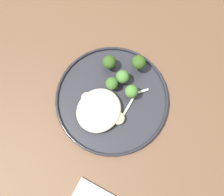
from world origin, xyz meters
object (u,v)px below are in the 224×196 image
Objects in this scene: seared_scallop_front_small at (105,113)px; seared_scallop_large_seared at (87,98)px; seared_scallop_right_edge at (118,119)px; broccoli_floret_rear_charred at (109,62)px; seared_scallop_tilted_round at (99,95)px; broccoli_floret_left_leaning at (112,84)px; dinner_plate at (112,99)px; broccoli_floret_front_edge at (139,62)px; broccoli_floret_right_tilted at (131,91)px; broccoli_floret_small_sprig at (122,77)px.

seared_scallop_front_small reaches higher than seared_scallop_large_seared.
seared_scallop_right_edge is 0.63× the size of broccoli_floret_rear_charred.
broccoli_floret_left_leaning is at bearing 165.33° from seared_scallop_tilted_round.
broccoli_floret_front_edge is (-0.11, -0.00, 0.04)m from dinner_plate.
broccoli_floret_right_tilted is 0.04m from broccoli_floret_small_sprig.
seared_scallop_front_small is 0.04m from seared_scallop_right_edge.
broccoli_floret_right_tilted is 0.05m from broccoli_floret_left_leaning.
broccoli_floret_left_leaning reaches higher than dinner_plate.
seared_scallop_tilted_round is at bearing -14.67° from broccoli_floret_left_leaning.
broccoli_floret_rear_charred is (-0.10, -0.01, 0.02)m from seared_scallop_large_seared.
broccoli_floret_small_sprig is 0.98× the size of broccoli_floret_rear_charred.
broccoli_floret_right_tilted is 1.01× the size of broccoli_floret_small_sprig.
seared_scallop_large_seared is 0.11m from broccoli_floret_right_tilted.
seared_scallop_front_small and seared_scallop_right_edge have the same top height.
seared_scallop_front_small is 0.53× the size of broccoli_floret_right_tilted.
seared_scallop_front_small is at bearing 87.22° from seared_scallop_large_seared.
seared_scallop_tilted_round is at bearing -48.48° from broccoli_floret_right_tilted.
seared_scallop_large_seared is 0.11m from broccoli_floret_rear_charred.
broccoli_floret_left_leaning is (-0.06, -0.07, 0.02)m from seared_scallop_right_edge.
seared_scallop_right_edge is at bearing 95.16° from seared_scallop_large_seared.
seared_scallop_front_small is (0.04, 0.01, 0.01)m from dinner_plate.
broccoli_floret_right_tilted is (-0.08, 0.08, 0.02)m from seared_scallop_large_seared.
broccoli_floret_front_edge reaches higher than seared_scallop_tilted_round.
seared_scallop_tilted_round is (-0.02, 0.02, 0.00)m from seared_scallop_large_seared.
broccoli_floret_left_leaning is at bearing 156.60° from seared_scallop_large_seared.
broccoli_floret_right_tilted is (-0.04, 0.03, 0.03)m from dinner_plate.
broccoli_floret_rear_charred reaches higher than seared_scallop_right_edge.
broccoli_floret_left_leaning is 0.80× the size of broccoli_floret_front_edge.
seared_scallop_front_small is 0.10m from broccoli_floret_small_sprig.
broccoli_floret_right_tilted is at bearing -167.44° from seared_scallop_right_edge.
seared_scallop_tilted_round is 0.56× the size of broccoli_floret_right_tilted.
broccoli_floret_right_tilted is 0.99× the size of broccoli_floret_rear_charred.
broccoli_floret_left_leaning reaches higher than seared_scallop_large_seared.
broccoli_floret_rear_charred is (-0.11, -0.07, 0.02)m from seared_scallop_front_small.
dinner_plate is at bearing 11.04° from broccoli_floret_small_sprig.
seared_scallop_tilted_round is 0.13m from broccoli_floret_front_edge.
broccoli_floret_small_sprig reaches higher than dinner_plate.
broccoli_floret_right_tilted is at bearing 166.41° from seared_scallop_front_small.
seared_scallop_tilted_round is 0.08m from seared_scallop_right_edge.
broccoli_floret_rear_charred is at bearing -146.19° from seared_scallop_front_small.
dinner_plate is 5.89× the size of broccoli_floret_right_tilted.
seared_scallop_front_small is at bearing 13.93° from dinner_plate.
seared_scallop_large_seared is at bearing -17.62° from broccoli_floret_front_edge.
broccoli_floret_right_tilted reaches higher than seared_scallop_tilted_round.
broccoli_floret_right_tilted is at bearing 74.32° from broccoli_floret_rear_charred.
broccoli_floret_small_sprig is (-0.07, 0.02, 0.02)m from seared_scallop_tilted_round.
broccoli_floret_front_edge reaches higher than broccoli_floret_rear_charred.
broccoli_floret_front_edge reaches higher than seared_scallop_large_seared.
seared_scallop_large_seared is at bearing 7.05° from broccoli_floret_rear_charred.
seared_scallop_front_small is 0.13m from broccoli_floret_rear_charred.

